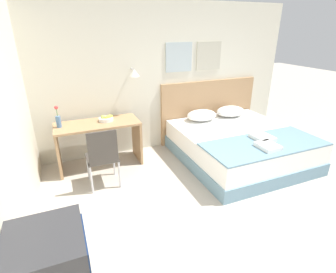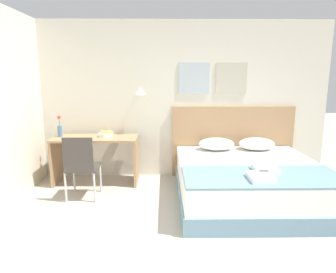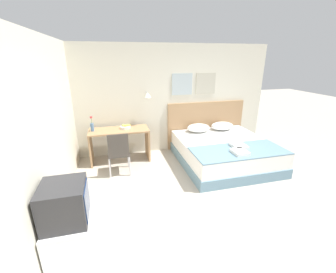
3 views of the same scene
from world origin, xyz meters
name	(u,v)px [view 3 (image 3 of 3)]	position (x,y,z in m)	size (l,w,h in m)	color
ground_plane	(215,219)	(0.00, 0.00, 0.00)	(24.00, 24.00, 0.00)	#B2A899
wall_back	(168,100)	(0.01, 2.88, 1.33)	(5.28, 0.31, 2.65)	beige
wall_left	(31,158)	(-2.27, -0.08, 1.32)	(0.06, 5.85, 2.65)	beige
bed	(224,152)	(1.04, 1.74, 0.27)	(1.98, 2.09, 0.54)	#66899E
headboard	(206,125)	(1.04, 2.82, 0.62)	(2.10, 0.06, 1.23)	#A87F56
pillow_left	(198,128)	(0.70, 2.52, 0.64)	(0.59, 0.44, 0.20)	white
pillow_right	(222,126)	(1.37, 2.52, 0.64)	(0.59, 0.44, 0.20)	white
throw_blanket	(239,151)	(1.04, 1.13, 0.55)	(1.92, 0.84, 0.02)	#66899E
folded_towel_near_foot	(239,146)	(1.11, 1.28, 0.59)	(0.28, 0.35, 0.06)	white
folded_towel_mid_bed	(240,152)	(0.96, 0.99, 0.59)	(0.27, 0.32, 0.06)	white
desk	(120,139)	(-1.27, 2.48, 0.55)	(1.35, 0.59, 0.77)	#A87F56
desk_chair	(119,151)	(-1.33, 1.76, 0.54)	(0.44, 0.44, 0.93)	#3D3833
fruit_bowl	(125,127)	(-1.11, 2.52, 0.81)	(0.25, 0.23, 0.10)	silver
flower_vase	(92,126)	(-1.84, 2.50, 0.90)	(0.07, 0.07, 0.35)	#4C7099
tv_stand	(72,242)	(-1.98, -0.29, 0.31)	(0.48, 0.59, 0.63)	white
television	(65,203)	(-1.98, -0.29, 0.85)	(0.47, 0.48, 0.45)	#2D2D30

